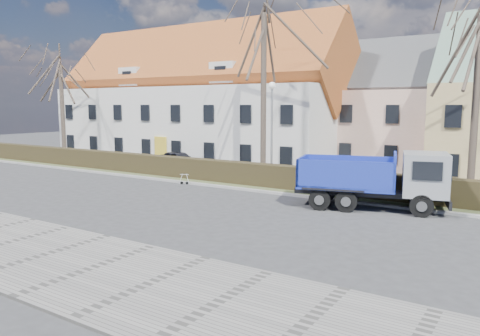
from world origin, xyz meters
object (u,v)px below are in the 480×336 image
Objects in this scene: parked_car_a at (179,160)px; dump_truck at (366,179)px; streetlight at (272,133)px; cart_frame at (181,178)px.

dump_truck is at bearing -102.71° from parked_car_a.
cart_frame is (-4.66, -2.79, -2.72)m from streetlight.
dump_truck is 11.49m from cart_frame.
dump_truck is 17.16m from parked_car_a.
parked_car_a is at bearing 145.32° from dump_truck.
dump_truck is at bearing -25.33° from streetlight.
parked_car_a is at bearing 131.37° from cart_frame.
streetlight is at bearing 30.93° from cart_frame.
dump_truck is 8.91× the size of cart_frame.
streetlight is 7.98× the size of cart_frame.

